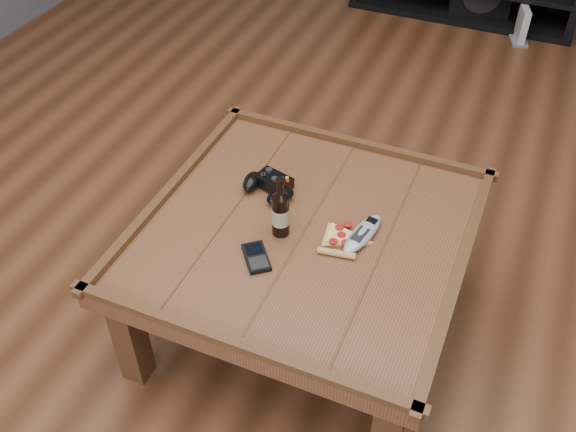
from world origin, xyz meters
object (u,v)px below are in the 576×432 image
at_px(beer_bottle, 281,212).
at_px(coffee_table, 305,243).
at_px(game_console, 522,27).
at_px(smartphone, 256,257).
at_px(game_controller, 269,186).
at_px(pizza_slice, 341,239).
at_px(remote_control, 363,234).

bearing_deg(beer_bottle, coffee_table, 33.03).
height_order(coffee_table, game_console, coffee_table).
bearing_deg(game_console, smartphone, -117.73).
bearing_deg(game_console, coffee_table, -116.53).
xyz_separation_m(beer_bottle, game_controller, (-0.11, 0.17, -0.06)).
xyz_separation_m(coffee_table, game_controller, (-0.18, 0.12, 0.09)).
bearing_deg(game_controller, beer_bottle, -40.35).
distance_m(pizza_slice, smartphone, 0.27).
height_order(pizza_slice, remote_control, remote_control).
distance_m(beer_bottle, game_console, 2.60).
distance_m(coffee_table, game_console, 2.53).
bearing_deg(pizza_slice, smartphone, -148.68).
xyz_separation_m(pizza_slice, remote_control, (0.06, 0.04, 0.01)).
distance_m(coffee_table, pizza_slice, 0.14).
relative_size(beer_bottle, smartphone, 1.57).
bearing_deg(game_console, remote_control, -112.60).
bearing_deg(remote_control, smartphone, -129.59).
bearing_deg(pizza_slice, game_console, 74.89).
bearing_deg(coffee_table, beer_bottle, -146.97).
relative_size(coffee_table, game_controller, 5.10).
height_order(beer_bottle, remote_control, beer_bottle).
height_order(coffee_table, beer_bottle, beer_bottle).
relative_size(coffee_table, game_console, 4.97).
xyz_separation_m(beer_bottle, pizza_slice, (0.18, 0.04, -0.08)).
distance_m(smartphone, game_console, 2.72).
bearing_deg(beer_bottle, pizza_slice, 11.70).
height_order(pizza_slice, game_console, pizza_slice).
relative_size(game_controller, pizza_slice, 0.90).
distance_m(coffee_table, smartphone, 0.21).
xyz_separation_m(coffee_table, game_console, (0.40, 2.48, -0.30)).
distance_m(coffee_table, game_controller, 0.23).
bearing_deg(coffee_table, remote_control, 11.79).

